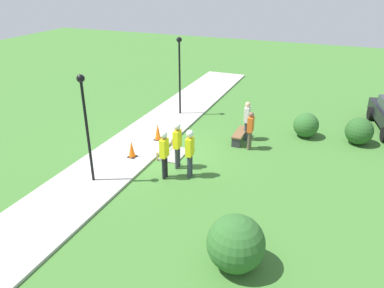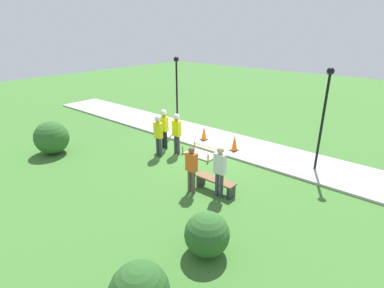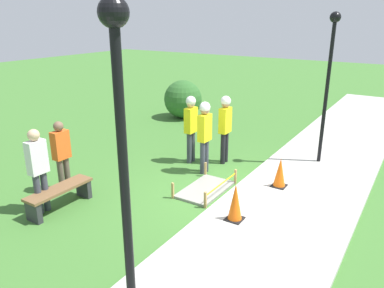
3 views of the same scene
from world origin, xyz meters
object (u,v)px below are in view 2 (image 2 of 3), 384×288
at_px(traffic_cone_near_patch, 234,143).
at_px(bystander_in_gray_shirt, 220,169).
at_px(lamppost_far, 325,106).
at_px(lamppost_near, 177,83).
at_px(worker_supervisor, 177,130).
at_px(traffic_cone_far_patch, 204,133).
at_px(worker_trainee, 164,125).
at_px(worker_assistant, 158,132).
at_px(bystander_in_orange_shirt, 191,167).
at_px(park_bench, 216,183).

xyz_separation_m(traffic_cone_near_patch, bystander_in_gray_shirt, (-1.76, 3.73, 0.58)).
bearing_deg(lamppost_far, bystander_in_gray_shirt, 66.00).
bearing_deg(lamppost_far, lamppost_near, -0.81).
bearing_deg(worker_supervisor, traffic_cone_far_patch, -89.03).
relative_size(worker_trainee, bystander_in_gray_shirt, 1.05).
distance_m(worker_supervisor, bystander_in_gray_shirt, 4.16).
bearing_deg(worker_assistant, traffic_cone_far_patch, -98.53).
distance_m(worker_trainee, bystander_in_gray_shirt, 5.05).
xyz_separation_m(traffic_cone_far_patch, worker_assistant, (0.42, 2.82, 0.73)).
xyz_separation_m(traffic_cone_near_patch, worker_trainee, (2.89, 1.77, 0.71)).
xyz_separation_m(worker_assistant, lamppost_near, (1.80, -3.19, 1.55)).
distance_m(traffic_cone_near_patch, lamppost_far, 4.32).
distance_m(worker_assistant, lamppost_near, 3.98).
distance_m(worker_trainee, bystander_in_orange_shirt, 4.42).
xyz_separation_m(traffic_cone_far_patch, worker_supervisor, (-0.04, 2.10, 0.74)).
bearing_deg(traffic_cone_near_patch, bystander_in_orange_shirt, 101.47).
bearing_deg(traffic_cone_far_patch, bystander_in_orange_shirt, 123.12).
bearing_deg(traffic_cone_near_patch, worker_assistant, 47.12).
bearing_deg(worker_trainee, worker_supervisor, 172.86).
bearing_deg(traffic_cone_near_patch, park_bench, 112.55).
distance_m(worker_supervisor, lamppost_far, 6.27).
relative_size(worker_assistant, worker_trainee, 0.99).
distance_m(bystander_in_orange_shirt, lamppost_near, 7.13).
bearing_deg(traffic_cone_near_patch, bystander_in_gray_shirt, 115.27).
height_order(park_bench, worker_supervisor, worker_supervisor).
xyz_separation_m(worker_supervisor, bystander_in_gray_shirt, (-3.72, 1.85, -0.12)).
relative_size(traffic_cone_far_patch, worker_assistant, 0.37).
height_order(traffic_cone_near_patch, bystander_in_orange_shirt, bystander_in_orange_shirt).
bearing_deg(worker_assistant, worker_supervisor, -122.39).
xyz_separation_m(worker_supervisor, bystander_in_orange_shirt, (-2.80, 2.25, -0.20)).
bearing_deg(traffic_cone_far_patch, traffic_cone_near_patch, 173.90).
height_order(traffic_cone_far_patch, worker_trainee, worker_trainee).
bearing_deg(bystander_in_gray_shirt, bystander_in_orange_shirt, 23.46).
bearing_deg(worker_assistant, traffic_cone_near_patch, -132.88).
bearing_deg(traffic_cone_far_patch, lamppost_far, -177.33).
bearing_deg(lamppost_far, traffic_cone_far_patch, 2.67).
relative_size(worker_assistant, lamppost_near, 0.48).
distance_m(park_bench, worker_supervisor, 3.90).
bearing_deg(bystander_in_orange_shirt, park_bench, -136.39).
bearing_deg(worker_trainee, bystander_in_orange_shirt, 147.62).
xyz_separation_m(traffic_cone_near_patch, bystander_in_orange_shirt, (-0.84, 4.13, 0.51)).
bearing_deg(bystander_in_orange_shirt, worker_trainee, -32.38).
height_order(traffic_cone_far_patch, bystander_in_gray_shirt, bystander_in_gray_shirt).
bearing_deg(worker_trainee, worker_assistant, 119.46).
bearing_deg(park_bench, worker_supervisor, -25.70).
distance_m(worker_assistant, lamppost_far, 6.98).
relative_size(bystander_in_gray_shirt, lamppost_far, 0.45).
bearing_deg(traffic_cone_near_patch, lamppost_near, -7.91).
distance_m(traffic_cone_near_patch, worker_trainee, 3.46).
relative_size(traffic_cone_near_patch, lamppost_far, 0.19).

